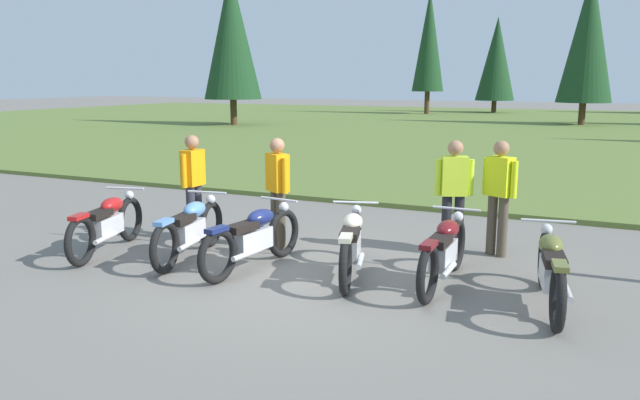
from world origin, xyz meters
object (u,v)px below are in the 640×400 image
object	(u,v)px
motorcycle_maroon	(444,251)
motorcycle_olive	(551,269)
motorcycle_cream	(352,243)
rider_checking_bike	(454,191)
rider_in_hivis_vest	(193,181)
rider_near_row_end	(278,187)
motorcycle_sky_blue	(190,229)
motorcycle_red	(107,223)
motorcycle_navy	(253,237)
rider_with_back_turned	(499,191)

from	to	relation	value
motorcycle_maroon	motorcycle_olive	xyz separation A→B (m)	(1.26, -0.24, 0.00)
motorcycle_cream	rider_checking_bike	world-z (taller)	rider_checking_bike
rider_in_hivis_vest	motorcycle_olive	bearing A→B (deg)	-8.31
motorcycle_cream	rider_near_row_end	world-z (taller)	rider_near_row_end
motorcycle_sky_blue	motorcycle_cream	world-z (taller)	same
motorcycle_sky_blue	rider_in_hivis_vest	xyz separation A→B (m)	(-0.58, 0.90, 0.51)
motorcycle_red	rider_in_hivis_vest	bearing A→B (deg)	57.30
rider_checking_bike	motorcycle_cream	bearing A→B (deg)	-121.45
motorcycle_cream	rider_in_hivis_vest	bearing A→B (deg)	167.08
motorcycle_navy	rider_checking_bike	world-z (taller)	rider_checking_bike
motorcycle_olive	rider_near_row_end	world-z (taller)	rider_near_row_end
motorcycle_maroon	rider_near_row_end	distance (m)	2.81
rider_checking_bike	motorcycle_maroon	bearing A→B (deg)	-80.97
motorcycle_sky_blue	motorcycle_cream	xyz separation A→B (m)	(2.38, 0.22, 0.00)
motorcycle_olive	rider_in_hivis_vest	size ratio (longest dim) A/B	1.25
rider_in_hivis_vest	rider_with_back_turned	world-z (taller)	same
motorcycle_navy	motorcycle_cream	xyz separation A→B (m)	(1.31, 0.27, 0.00)
motorcycle_red	motorcycle_maroon	size ratio (longest dim) A/B	0.98
motorcycle_cream	motorcycle_olive	world-z (taller)	same
motorcycle_red	motorcycle_olive	world-z (taller)	same
rider_near_row_end	motorcycle_maroon	bearing A→B (deg)	-13.81
motorcycle_sky_blue	rider_with_back_turned	bearing A→B (deg)	27.05
motorcycle_sky_blue	rider_in_hivis_vest	bearing A→B (deg)	122.71
rider_near_row_end	rider_with_back_turned	size ratio (longest dim) A/B	1.00
motorcycle_sky_blue	rider_checking_bike	size ratio (longest dim) A/B	1.25
motorcycle_sky_blue	rider_near_row_end	distance (m)	1.43
motorcycle_sky_blue	rider_checking_bike	xyz separation A→B (m)	(3.32, 1.77, 0.51)
motorcycle_sky_blue	motorcycle_maroon	bearing A→B (deg)	5.63
rider_near_row_end	rider_checking_bike	bearing A→B (deg)	17.16
motorcycle_cream	rider_checking_bike	size ratio (longest dim) A/B	1.22
motorcycle_red	rider_near_row_end	bearing A→B (deg)	29.84
motorcycle_navy	rider_in_hivis_vest	xyz separation A→B (m)	(-1.65, 0.94, 0.51)
motorcycle_cream	motorcycle_olive	distance (m)	2.43
motorcycle_red	rider_checking_bike	bearing A→B (deg)	23.42
rider_in_hivis_vest	motorcycle_cream	bearing A→B (deg)	-12.92
motorcycle_red	motorcycle_navy	bearing A→B (deg)	4.56
motorcycle_red	rider_with_back_turned	xyz separation A→B (m)	(5.22, 2.24, 0.51)
motorcycle_cream	rider_near_row_end	size ratio (longest dim) A/B	1.22
motorcycle_maroon	rider_with_back_turned	xyz separation A→B (m)	(0.37, 1.65, 0.51)
motorcycle_red	rider_near_row_end	world-z (taller)	rider_near_row_end
motorcycle_olive	rider_with_back_turned	world-z (taller)	rider_with_back_turned
motorcycle_olive	rider_checking_bike	distance (m)	2.28
motorcycle_olive	rider_checking_bike	world-z (taller)	rider_checking_bike
motorcycle_cream	motorcycle_red	bearing A→B (deg)	-172.92
motorcycle_cream	rider_checking_bike	distance (m)	1.88
motorcycle_red	motorcycle_maroon	bearing A→B (deg)	6.91
motorcycle_olive	rider_near_row_end	bearing A→B (deg)	167.15
rider_near_row_end	rider_with_back_turned	world-z (taller)	same
motorcycle_sky_blue	motorcycle_cream	size ratio (longest dim) A/B	1.02
motorcycle_olive	motorcycle_maroon	bearing A→B (deg)	169.21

